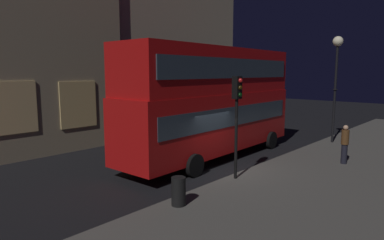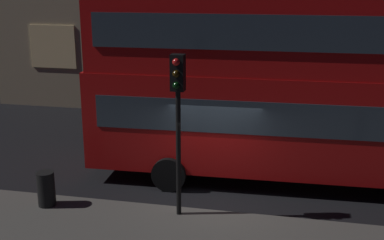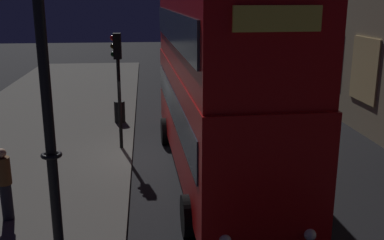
{
  "view_description": "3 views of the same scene",
  "coord_description": "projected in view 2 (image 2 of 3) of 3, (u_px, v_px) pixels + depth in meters",
  "views": [
    {
      "loc": [
        -11.28,
        -8.4,
        4.26
      ],
      "look_at": [
        -0.6,
        1.18,
        2.22
      ],
      "focal_mm": 31.49,
      "sensor_mm": 36.0,
      "label": 1
    },
    {
      "loc": [
        2.11,
        -12.36,
        5.93
      ],
      "look_at": [
        -0.6,
        0.39,
        2.12
      ],
      "focal_mm": 47.87,
      "sensor_mm": 36.0,
      "label": 2
    },
    {
      "loc": [
        14.84,
        -0.19,
        5.3
      ],
      "look_at": [
        0.18,
        1.3,
        1.28
      ],
      "focal_mm": 42.64,
      "sensor_mm": 36.0,
      "label": 3
    }
  ],
  "objects": [
    {
      "name": "double_decker_bus",
      "position": [
        284.0,
        79.0,
        14.25
      ],
      "size": [
        11.19,
        3.17,
        5.41
      ],
      "rotation": [
        0.0,
        0.0,
        0.03
      ],
      "color": "#B20F0F",
      "rests_on": "ground"
    },
    {
      "name": "ground_plane",
      "position": [
        211.0,
        201.0,
        13.69
      ],
      "size": [
        80.0,
        80.0,
        0.0
      ],
      "primitive_type": "plane",
      "color": "black"
    },
    {
      "name": "litter_bin",
      "position": [
        46.0,
        189.0,
        13.07
      ],
      "size": [
        0.45,
        0.45,
        0.9
      ],
      "primitive_type": "cylinder",
      "color": "black",
      "rests_on": "sidewalk_slab"
    },
    {
      "name": "traffic_light_near_kerb",
      "position": [
        178.0,
        102.0,
        11.9
      ],
      "size": [
        0.33,
        0.37,
        3.99
      ],
      "rotation": [
        0.0,
        0.0,
        -0.03
      ],
      "color": "black",
      "rests_on": "sidewalk_slab"
    }
  ]
}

